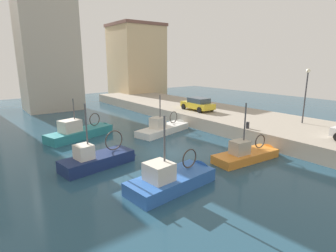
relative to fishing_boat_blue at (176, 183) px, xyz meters
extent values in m
plane|color=navy|center=(2.47, 4.80, -0.13)|extent=(80.00, 80.00, 0.00)
cube|color=#9E9384|center=(13.97, 4.80, 0.47)|extent=(9.00, 56.00, 1.20)
cube|color=#2D60B7|center=(-0.36, -0.04, -0.13)|extent=(5.17, 2.51, 1.44)
cone|color=#2D60B7|center=(2.47, 0.24, -0.13)|extent=(1.08, 1.91, 1.83)
cube|color=#896B4C|center=(-0.36, -0.04, 0.52)|extent=(4.96, 2.33, 0.08)
cube|color=beige|center=(-1.22, -0.12, 1.04)|extent=(1.37, 1.42, 0.96)
cylinder|color=#4C4C51|center=(-0.85, -0.09, 2.22)|extent=(0.10, 0.10, 3.39)
torus|color=#3F3833|center=(1.03, 0.10, 1.20)|extent=(1.13, 0.19, 1.13)
sphere|color=white|center=(-1.96, 0.93, 0.09)|extent=(0.32, 0.32, 0.32)
cube|color=white|center=(6.01, 9.54, -0.13)|extent=(6.12, 3.28, 1.20)
cone|color=white|center=(9.17, 10.37, -0.13)|extent=(1.29, 1.84, 1.67)
cube|color=#9E7A51|center=(6.01, 9.54, 0.41)|extent=(5.85, 3.07, 0.08)
cube|color=beige|center=(5.26, 9.34, 0.97)|extent=(1.42, 1.41, 1.04)
cylinder|color=#4C4C51|center=(5.60, 9.43, 1.97)|extent=(0.10, 0.10, 3.11)
torus|color=#3F3833|center=(7.59, 9.95, 1.12)|extent=(1.17, 0.38, 1.19)
sphere|color=white|center=(4.06, 10.08, 0.05)|extent=(0.32, 0.32, 0.32)
cube|color=orange|center=(6.30, 0.20, -0.13)|extent=(5.04, 2.07, 1.14)
cone|color=orange|center=(9.10, -0.03, -0.13)|extent=(1.02, 1.58, 1.51)
cube|color=#896B4C|center=(6.30, 0.20, 0.39)|extent=(4.84, 1.92, 0.08)
cube|color=#B7AD99|center=(5.64, 0.25, 0.89)|extent=(1.23, 1.04, 0.93)
cylinder|color=#4C4C51|center=(5.99, 0.22, 2.13)|extent=(0.10, 0.10, 3.49)
torus|color=#3F3833|center=(7.67, 0.09, 1.00)|extent=(1.01, 0.16, 1.01)
sphere|color=white|center=(4.90, 1.24, 0.05)|extent=(0.32, 0.32, 0.32)
cube|color=teal|center=(-0.89, 12.62, -0.13)|extent=(6.35, 3.56, 1.49)
cone|color=teal|center=(2.35, 13.63, -0.13)|extent=(1.35, 1.85, 1.66)
cube|color=#9E7A51|center=(-0.89, 12.62, 0.55)|extent=(6.08, 3.35, 0.08)
cube|color=beige|center=(-1.79, 12.34, 1.11)|extent=(1.95, 1.70, 1.06)
cylinder|color=#4C4C51|center=(-1.32, 12.49, 1.99)|extent=(0.10, 0.10, 2.88)
torus|color=#3F3833|center=(0.73, 13.13, 1.25)|extent=(1.15, 0.43, 1.18)
sphere|color=white|center=(-2.93, 13.05, 0.10)|extent=(0.32, 0.32, 0.32)
cube|color=navy|center=(-2.34, 5.21, -0.13)|extent=(4.90, 2.39, 1.55)
cone|color=navy|center=(0.33, 5.60, -0.13)|extent=(1.12, 1.66, 1.54)
cube|color=#B2A893|center=(-2.34, 5.21, 0.57)|extent=(4.69, 2.22, 0.08)
cube|color=beige|center=(-3.24, 5.07, 1.08)|extent=(1.11, 1.19, 0.93)
cylinder|color=#4C4C51|center=(-2.95, 5.12, 2.32)|extent=(0.10, 0.10, 3.50)
torus|color=#3F3833|center=(-1.04, 5.40, 1.37)|extent=(1.37, 0.28, 1.38)
sphere|color=white|center=(-3.87, 5.93, 0.11)|extent=(0.32, 0.32, 0.32)
cube|color=gold|center=(12.34, 11.61, 1.65)|extent=(1.95, 4.13, 0.62)
cube|color=#384756|center=(12.34, 11.40, 2.24)|extent=(1.67, 2.33, 0.55)
cylinder|color=black|center=(11.49, 13.02, 1.39)|extent=(0.24, 0.65, 0.64)
cylinder|color=black|center=(13.29, 12.95, 1.39)|extent=(0.24, 0.65, 0.64)
cylinder|color=black|center=(11.39, 10.26, 1.39)|extent=(0.24, 0.65, 0.64)
cylinder|color=black|center=(13.19, 10.19, 1.39)|extent=(0.24, 0.65, 0.64)
cylinder|color=#2D2D33|center=(9.82, 2.80, 1.35)|extent=(0.28, 0.28, 0.55)
cylinder|color=#38383D|center=(15.47, 1.10, 3.32)|extent=(0.12, 0.12, 4.50)
sphere|color=#F2EACC|center=(15.47, 1.10, 5.72)|extent=(0.36, 0.36, 0.36)
cube|color=#B2A899|center=(1.21, 29.41, 11.68)|extent=(7.14, 6.01, 23.60)
cube|color=#D1B284|center=(17.23, 33.32, 6.16)|extent=(8.00, 8.10, 12.57)
cube|color=brown|center=(17.23, 33.32, 12.70)|extent=(8.32, 8.43, 0.50)
camera|label=1|loc=(-8.56, -10.65, 6.54)|focal=28.87mm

